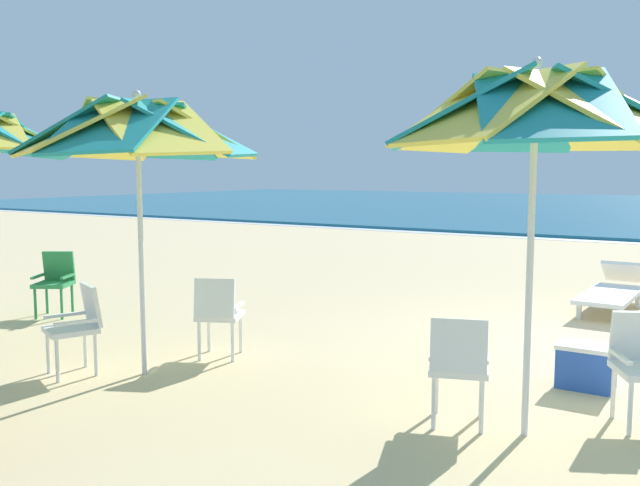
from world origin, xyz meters
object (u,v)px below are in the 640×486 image
plastic_chair_4 (55,279)px  beach_umbrella_1 (138,132)px  beach_umbrella_0 (535,114)px  plastic_chair_3 (218,312)px  plastic_chair_2 (78,323)px  plastic_chair_0 (459,363)px  cooler_box (586,366)px  sun_lounger_1 (613,290)px

plastic_chair_4 → beach_umbrella_1: bearing=-22.5°
beach_umbrella_0 → beach_umbrella_1: bearing=-173.2°
beach_umbrella_1 → plastic_chair_3: 2.00m
beach_umbrella_1 → plastic_chair_2: 1.93m
plastic_chair_0 → plastic_chair_3: (-2.78, 0.47, 0.00)m
plastic_chair_0 → beach_umbrella_1: size_ratio=0.32×
plastic_chair_2 → beach_umbrella_0: bearing=10.3°
beach_umbrella_0 → plastic_chair_2: size_ratio=3.18×
plastic_chair_0 → cooler_box: 1.65m
beach_umbrella_1 → sun_lounger_1: (3.40, 5.59, -2.03)m
plastic_chair_0 → plastic_chair_2: bearing=-169.8°
sun_lounger_1 → plastic_chair_4: bearing=-145.7°
plastic_chair_4 → cooler_box: (6.69, 0.57, -0.30)m
plastic_chair_3 → plastic_chair_2: bearing=-126.1°
beach_umbrella_0 → cooler_box: (0.18, 1.38, -2.15)m
plastic_chair_3 → plastic_chair_4: 3.27m
cooler_box → sun_lounger_1: bearing=94.7°
beach_umbrella_0 → cooler_box: 2.56m
beach_umbrella_1 → plastic_chair_0: bearing=6.2°
plastic_chair_2 → cooler_box: bearing=26.5°
plastic_chair_2 → sun_lounger_1: plastic_chair_2 is taller
beach_umbrella_1 → plastic_chair_2: size_ratio=3.12×
plastic_chair_4 → beach_umbrella_0: bearing=-7.1°
sun_lounger_1 → cooler_box: sun_lounger_1 is taller
plastic_chair_3 → sun_lounger_1: bearing=56.8°
beach_umbrella_0 → plastic_chair_4: size_ratio=3.18×
beach_umbrella_0 → plastic_chair_2: 4.54m
plastic_chair_4 → cooler_box: 6.72m
plastic_chair_3 → beach_umbrella_0: bearing=-6.5°
beach_umbrella_1 → cooler_box: (3.71, 1.81, -2.11)m
plastic_chair_2 → sun_lounger_1: size_ratio=0.40×
plastic_chair_2 → plastic_chair_4: (-2.43, 1.55, 0.00)m
beach_umbrella_0 → beach_umbrella_1: beach_umbrella_0 is taller
beach_umbrella_0 → plastic_chair_0: (-0.49, -0.09, -1.86)m
plastic_chair_3 → cooler_box: (3.45, 1.01, -0.30)m
plastic_chair_3 → sun_lounger_1: (3.14, 4.80, -0.22)m
plastic_chair_2 → sun_lounger_1: (3.95, 5.91, -0.22)m
beach_umbrella_0 → sun_lounger_1: (-0.13, 5.17, -2.07)m
plastic_chair_0 → plastic_chair_2: same height
cooler_box → plastic_chair_2: bearing=-153.5°
plastic_chair_0 → plastic_chair_3: size_ratio=1.00×
plastic_chair_3 → plastic_chair_4: bearing=172.3°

